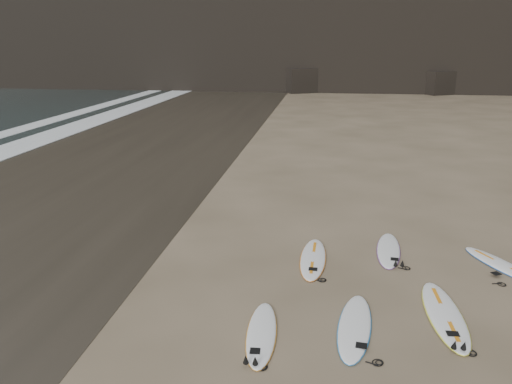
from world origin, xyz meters
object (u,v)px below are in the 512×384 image
surfboard_1 (355,326)px  surfboard_7 (502,265)px  surfboard_0 (262,333)px  surfboard_6 (389,250)px  surfboard_2 (445,314)px  surfboard_5 (313,258)px

surfboard_1 → surfboard_7: (3.66, 3.23, -0.00)m
surfboard_0 → surfboard_6: bearing=53.8°
surfboard_6 → surfboard_1: bearing=-99.3°
surfboard_6 → surfboard_7: 2.67m
surfboard_1 → surfboard_6: 3.94m
surfboard_2 → surfboard_6: bearing=101.8°
surfboard_1 → surfboard_7: surfboard_1 is taller
surfboard_0 → surfboard_1: (1.73, 0.47, 0.00)m
surfboard_1 → surfboard_6: size_ratio=1.04×
surfboard_0 → surfboard_7: (5.38, 3.70, 0.00)m
surfboard_2 → surfboard_5: (-2.66, 2.32, -0.00)m
surfboard_2 → surfboard_6: 3.21m
surfboard_2 → surfboard_7: size_ratio=1.16×
surfboard_1 → surfboard_6: surfboard_1 is taller
surfboard_7 → surfboard_6: bearing=139.7°
surfboard_0 → surfboard_7: size_ratio=0.95×
surfboard_1 → surfboard_7: 4.88m
surfboard_0 → surfboard_5: bearing=73.0°
surfboard_0 → surfboard_7: surfboard_7 is taller
surfboard_5 → surfboard_0: bearing=-102.3°
surfboard_0 → surfboard_5: surfboard_5 is taller
surfboard_6 → surfboard_0: bearing=-116.8°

